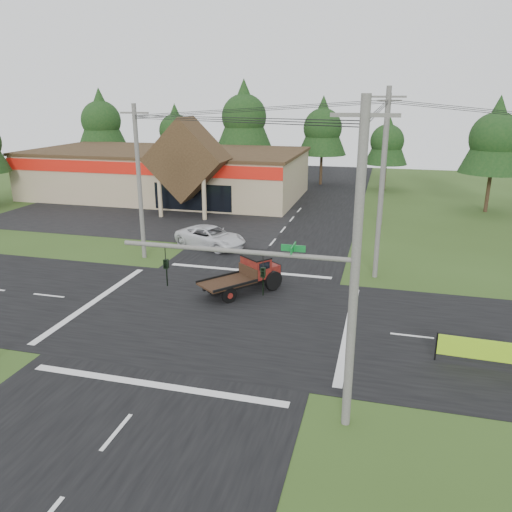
% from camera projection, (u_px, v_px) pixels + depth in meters
% --- Properties ---
extents(ground, '(120.00, 120.00, 0.00)m').
position_uv_depth(ground, '(214.00, 314.00, 26.19)').
color(ground, '#2E4518').
rests_on(ground, ground).
extents(road_ns, '(12.00, 120.00, 0.02)m').
position_uv_depth(road_ns, '(214.00, 314.00, 26.18)').
color(road_ns, black).
rests_on(road_ns, ground).
extents(road_ew, '(120.00, 12.00, 0.02)m').
position_uv_depth(road_ew, '(214.00, 314.00, 26.18)').
color(road_ew, black).
rests_on(road_ew, ground).
extents(parking_apron, '(28.00, 14.00, 0.02)m').
position_uv_depth(parking_apron, '(140.00, 218.00, 47.06)').
color(parking_apron, black).
rests_on(parking_apron, ground).
extents(cvs_building, '(30.40, 18.20, 9.19)m').
position_uv_depth(cvs_building, '(168.00, 172.00, 56.37)').
color(cvs_building, tan).
rests_on(cvs_building, ground).
extents(traffic_signal_mast, '(8.12, 0.24, 7.00)m').
position_uv_depth(traffic_signal_mast, '(301.00, 302.00, 16.53)').
color(traffic_signal_mast, '#595651').
rests_on(traffic_signal_mast, ground).
extents(utility_pole_nr, '(2.00, 0.30, 11.00)m').
position_uv_depth(utility_pole_nr, '(355.00, 271.00, 15.75)').
color(utility_pole_nr, '#595651').
rests_on(utility_pole_nr, ground).
extents(utility_pole_nw, '(2.00, 0.30, 10.50)m').
position_uv_depth(utility_pole_nw, '(139.00, 182.00, 33.84)').
color(utility_pole_nw, '#595651').
rests_on(utility_pole_nw, ground).
extents(utility_pole_ne, '(2.00, 0.30, 11.50)m').
position_uv_depth(utility_pole_ne, '(382.00, 184.00, 29.84)').
color(utility_pole_ne, '#595651').
rests_on(utility_pole_ne, ground).
extents(utility_pole_n, '(2.00, 0.30, 11.20)m').
position_uv_depth(utility_pole_n, '(385.00, 160.00, 42.78)').
color(utility_pole_n, '#595651').
rests_on(utility_pole_n, ground).
extents(tree_row_a, '(6.72, 6.72, 12.12)m').
position_uv_depth(tree_row_a, '(101.00, 119.00, 67.81)').
color(tree_row_a, '#332316').
rests_on(tree_row_a, ground).
extents(tree_row_b, '(5.60, 5.60, 10.10)m').
position_uv_depth(tree_row_b, '(175.00, 129.00, 67.66)').
color(tree_row_b, '#332316').
rests_on(tree_row_b, ground).
extents(tree_row_c, '(7.28, 7.28, 13.13)m').
position_uv_depth(tree_row_c, '(244.00, 115.00, 63.71)').
color(tree_row_c, '#332316').
rests_on(tree_row_c, ground).
extents(tree_row_d, '(6.16, 6.16, 11.11)m').
position_uv_depth(tree_row_d, '(323.00, 126.00, 62.64)').
color(tree_row_d, '#332316').
rests_on(tree_row_d, ground).
extents(tree_row_e, '(5.04, 5.04, 9.09)m').
position_uv_depth(tree_row_e, '(387.00, 140.00, 59.28)').
color(tree_row_e, '#332316').
rests_on(tree_row_e, ground).
extents(tree_side_ne, '(6.16, 6.16, 11.11)m').
position_uv_depth(tree_side_ne, '(496.00, 136.00, 47.25)').
color(tree_side_ne, '#332316').
rests_on(tree_side_ne, ground).
extents(antique_flatbed_truck, '(4.60, 5.08, 2.08)m').
position_uv_depth(antique_flatbed_truck, '(242.00, 276.00, 28.76)').
color(antique_flatbed_truck, '#4E0B10').
rests_on(antique_flatbed_truck, ground).
extents(roadside_banner, '(3.83, 0.27, 1.31)m').
position_uv_depth(roadside_banner, '(483.00, 353.00, 20.91)').
color(roadside_banner, '#8BC81A').
rests_on(roadside_banner, ground).
extents(white_pickup, '(6.13, 4.32, 1.55)m').
position_uv_depth(white_pickup, '(211.00, 237.00, 37.74)').
color(white_pickup, silver).
rests_on(white_pickup, ground).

